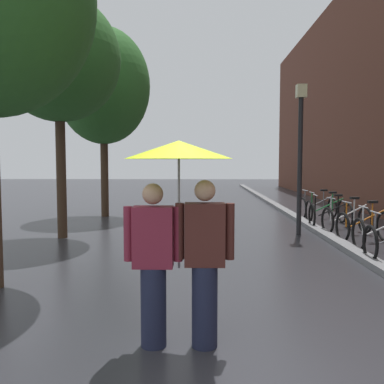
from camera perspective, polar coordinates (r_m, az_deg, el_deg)
ground_plane at (r=4.14m, az=-0.44°, el=-22.67°), size 80.00×80.00×0.00m
kerb_strip at (r=14.16m, az=13.86°, el=-3.27°), size 0.30×36.00×0.12m
street_tree_1 at (r=10.90m, az=-17.79°, el=16.93°), size 2.94×2.94×5.83m
street_tree_2 at (r=14.67m, az=-12.06°, el=13.97°), size 3.13×3.13×6.34m
parked_bicycle_2 at (r=9.59m, az=24.70°, el=-5.15°), size 1.09×0.72×0.96m
parked_bicycle_3 at (r=10.56m, az=22.43°, el=-4.26°), size 1.16×0.82×0.96m
parked_bicycle_4 at (r=11.49m, az=20.38°, el=-3.54°), size 1.17×0.84×0.96m
parked_bicycle_5 at (r=12.31m, az=18.41°, el=-2.99°), size 1.10×0.73×0.96m
parked_bicycle_6 at (r=13.34m, az=17.82°, el=-2.43°), size 1.11×0.74×0.96m
parked_bicycle_7 at (r=14.28m, az=16.79°, el=-1.99°), size 1.16×0.83×0.96m
couple_under_umbrella at (r=4.15m, az=-1.79°, el=-2.87°), size 1.11×1.08×2.08m
street_lamp_post at (r=10.85m, az=14.58°, el=6.01°), size 0.24×0.24×3.78m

